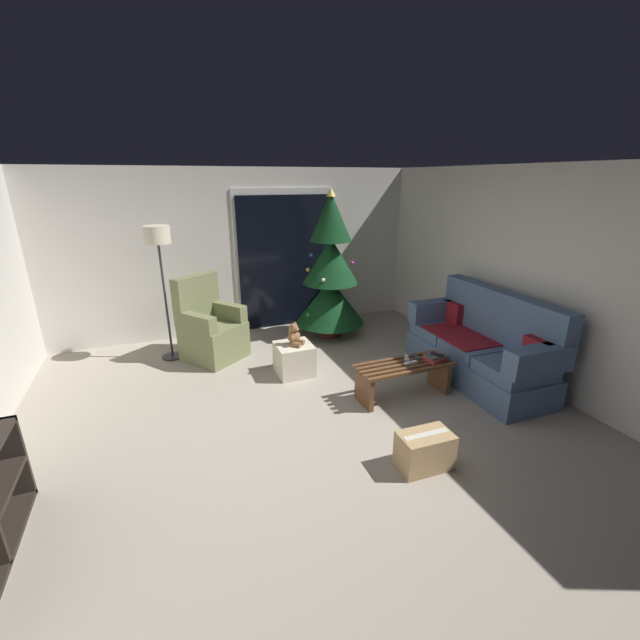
{
  "coord_description": "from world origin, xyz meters",
  "views": [
    {
      "loc": [
        -1.2,
        -3.29,
        2.35
      ],
      "look_at": [
        0.4,
        0.7,
        0.85
      ],
      "focal_mm": 23.01,
      "sensor_mm": 36.0,
      "label": 1
    }
  ],
  "objects_px": {
    "remote_graphite": "(416,357)",
    "christmas_tree": "(330,274)",
    "cell_phone": "(437,354)",
    "coffee_table": "(403,375)",
    "teddy_bear_chestnut": "(294,336)",
    "floor_lamp": "(159,248)",
    "armchair": "(211,330)",
    "remote_silver": "(407,358)",
    "cardboard_box_taped_mid_floor": "(425,451)",
    "remote_white": "(411,363)",
    "book_stack": "(435,357)",
    "ottoman": "(294,359)",
    "teddy_bear_honey_by_tree": "(292,337)",
    "couch": "(481,348)"
  },
  "relations": [
    {
      "from": "book_stack",
      "to": "floor_lamp",
      "type": "relative_size",
      "value": 0.15
    },
    {
      "from": "coffee_table",
      "to": "cardboard_box_taped_mid_floor",
      "type": "xyz_separation_m",
      "value": [
        -0.49,
        -1.1,
        -0.11
      ]
    },
    {
      "from": "cardboard_box_taped_mid_floor",
      "to": "ottoman",
      "type": "bearing_deg",
      "value": 102.45
    },
    {
      "from": "book_stack",
      "to": "ottoman",
      "type": "xyz_separation_m",
      "value": [
        -1.32,
        1.05,
        -0.24
      ]
    },
    {
      "from": "remote_silver",
      "to": "coffee_table",
      "type": "bearing_deg",
      "value": 74.0
    },
    {
      "from": "christmas_tree",
      "to": "coffee_table",
      "type": "bearing_deg",
      "value": -89.56
    },
    {
      "from": "christmas_tree",
      "to": "floor_lamp",
      "type": "height_order",
      "value": "christmas_tree"
    },
    {
      "from": "remote_graphite",
      "to": "christmas_tree",
      "type": "bearing_deg",
      "value": 105.83
    },
    {
      "from": "remote_silver",
      "to": "cell_phone",
      "type": "height_order",
      "value": "cell_phone"
    },
    {
      "from": "cell_phone",
      "to": "armchair",
      "type": "xyz_separation_m",
      "value": [
        -2.23,
        1.96,
        -0.08
      ]
    },
    {
      "from": "floor_lamp",
      "to": "cardboard_box_taped_mid_floor",
      "type": "distance_m",
      "value": 3.93
    },
    {
      "from": "ottoman",
      "to": "teddy_bear_honey_by_tree",
      "type": "bearing_deg",
      "value": 73.34
    },
    {
      "from": "cell_phone",
      "to": "christmas_tree",
      "type": "bearing_deg",
      "value": 76.18
    },
    {
      "from": "couch",
      "to": "remote_graphite",
      "type": "distance_m",
      "value": 0.91
    },
    {
      "from": "remote_graphite",
      "to": "cardboard_box_taped_mid_floor",
      "type": "distance_m",
      "value": 1.4
    },
    {
      "from": "couch",
      "to": "teddy_bear_honey_by_tree",
      "type": "height_order",
      "value": "couch"
    },
    {
      "from": "coffee_table",
      "to": "remote_white",
      "type": "xyz_separation_m",
      "value": [
        0.07,
        -0.02,
        0.15
      ]
    },
    {
      "from": "armchair",
      "to": "teddy_bear_honey_by_tree",
      "type": "bearing_deg",
      "value": -0.55
    },
    {
      "from": "remote_silver",
      "to": "remote_white",
      "type": "bearing_deg",
      "value": 105.61
    },
    {
      "from": "teddy_bear_honey_by_tree",
      "to": "remote_white",
      "type": "bearing_deg",
      "value": -68.4
    },
    {
      "from": "remote_graphite",
      "to": "floor_lamp",
      "type": "bearing_deg",
      "value": 151.3
    },
    {
      "from": "floor_lamp",
      "to": "armchair",
      "type": "bearing_deg",
      "value": -20.47
    },
    {
      "from": "armchair",
      "to": "floor_lamp",
      "type": "height_order",
      "value": "floor_lamp"
    },
    {
      "from": "couch",
      "to": "christmas_tree",
      "type": "distance_m",
      "value": 2.38
    },
    {
      "from": "book_stack",
      "to": "couch",
      "type": "bearing_deg",
      "value": 7.53
    },
    {
      "from": "christmas_tree",
      "to": "armchair",
      "type": "distance_m",
      "value": 1.92
    },
    {
      "from": "remote_graphite",
      "to": "remote_silver",
      "type": "xyz_separation_m",
      "value": [
        -0.12,
        0.01,
        0.0
      ]
    },
    {
      "from": "remote_silver",
      "to": "remote_white",
      "type": "distance_m",
      "value": 0.12
    },
    {
      "from": "book_stack",
      "to": "floor_lamp",
      "type": "distance_m",
      "value": 3.63
    },
    {
      "from": "cell_phone",
      "to": "armchair",
      "type": "height_order",
      "value": "armchair"
    },
    {
      "from": "teddy_bear_chestnut",
      "to": "floor_lamp",
      "type": "bearing_deg",
      "value": 142.32
    },
    {
      "from": "cell_phone",
      "to": "teddy_bear_chestnut",
      "type": "bearing_deg",
      "value": 117.04
    },
    {
      "from": "remote_graphite",
      "to": "ottoman",
      "type": "relative_size",
      "value": 0.35
    },
    {
      "from": "remote_white",
      "to": "book_stack",
      "type": "height_order",
      "value": "book_stack"
    },
    {
      "from": "remote_white",
      "to": "ottoman",
      "type": "xyz_separation_m",
      "value": [
        -1.02,
        1.03,
        -0.22
      ]
    },
    {
      "from": "book_stack",
      "to": "teddy_bear_honey_by_tree",
      "type": "relative_size",
      "value": 0.96
    },
    {
      "from": "remote_silver",
      "to": "cardboard_box_taped_mid_floor",
      "type": "relative_size",
      "value": 0.34
    },
    {
      "from": "remote_white",
      "to": "christmas_tree",
      "type": "xyz_separation_m",
      "value": [
        -0.08,
        2.08,
        0.56
      ]
    },
    {
      "from": "book_stack",
      "to": "teddy_bear_chestnut",
      "type": "height_order",
      "value": "teddy_bear_chestnut"
    },
    {
      "from": "cell_phone",
      "to": "coffee_table",
      "type": "bearing_deg",
      "value": 146.24
    },
    {
      "from": "christmas_tree",
      "to": "floor_lamp",
      "type": "distance_m",
      "value": 2.41
    },
    {
      "from": "remote_graphite",
      "to": "cell_phone",
      "type": "relative_size",
      "value": 1.08
    },
    {
      "from": "coffee_table",
      "to": "teddy_bear_honey_by_tree",
      "type": "xyz_separation_m",
      "value": [
        -0.69,
        1.88,
        -0.15
      ]
    },
    {
      "from": "ottoman",
      "to": "teddy_bear_honey_by_tree",
      "type": "distance_m",
      "value": 0.92
    },
    {
      "from": "book_stack",
      "to": "remote_graphite",
      "type": "bearing_deg",
      "value": 139.89
    },
    {
      "from": "christmas_tree",
      "to": "armchair",
      "type": "bearing_deg",
      "value": -174.95
    },
    {
      "from": "coffee_table",
      "to": "book_stack",
      "type": "relative_size",
      "value": 4.02
    },
    {
      "from": "floor_lamp",
      "to": "teddy_bear_honey_by_tree",
      "type": "xyz_separation_m",
      "value": [
        1.67,
        -0.2,
        -1.38
      ]
    },
    {
      "from": "couch",
      "to": "teddy_bear_chestnut",
      "type": "distance_m",
      "value": 2.27
    },
    {
      "from": "remote_graphite",
      "to": "coffee_table",
      "type": "bearing_deg",
      "value": -149.6
    }
  ]
}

